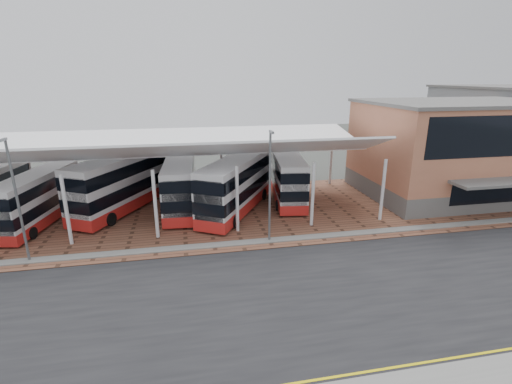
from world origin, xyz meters
TOP-DOWN VIEW (x-y plane):
  - ground at (0.00, 0.00)m, footprint 140.00×140.00m
  - road at (0.00, -1.00)m, footprint 120.00×14.00m
  - forecourt at (2.00, 13.00)m, footprint 72.00×16.00m
  - north_kerb at (0.00, 6.20)m, footprint 120.00×0.80m
  - yellow_line_far at (0.00, -6.70)m, footprint 120.00×0.12m
  - canopy at (-6.00, 13.94)m, footprint 37.00×11.63m
  - terminal at (23.00, 13.92)m, footprint 18.40×14.40m
  - lamp_west at (-14.00, 6.27)m, footprint 0.16×0.90m
  - lamp_east at (2.00, 6.27)m, footprint 0.16×0.90m
  - bus_1 at (-15.46, 13.25)m, footprint 4.25×10.22m
  - bus_2 at (-9.13, 15.43)m, footprint 8.11×11.67m
  - bus_3 at (-4.21, 14.76)m, footprint 3.13×10.92m
  - bus_4 at (0.61, 12.93)m, footprint 8.03×11.22m
  - bus_5 at (5.84, 15.46)m, footprint 3.91×10.82m

SIDE VIEW (x-z plane):
  - ground at x=0.00m, z-range 0.00..0.00m
  - road at x=0.00m, z-range 0.00..0.02m
  - yellow_line_far at x=0.00m, z-range 0.02..0.03m
  - forecourt at x=2.00m, z-range 0.00..0.06m
  - north_kerb at x=0.00m, z-range 0.00..0.14m
  - bus_1 at x=-15.46m, z-range 0.05..4.15m
  - bus_5 at x=5.84m, z-range 0.05..4.41m
  - bus_3 at x=-4.21m, z-range 0.05..4.50m
  - bus_4 at x=0.61m, z-range 0.04..4.76m
  - bus_2 at x=-9.13m, z-range 0.04..4.92m
  - lamp_west at x=-14.00m, z-range 0.32..8.40m
  - lamp_east at x=2.00m, z-range 0.32..8.40m
  - terminal at x=23.00m, z-range 0.03..9.28m
  - canopy at x=-6.00m, z-range 2.26..9.33m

